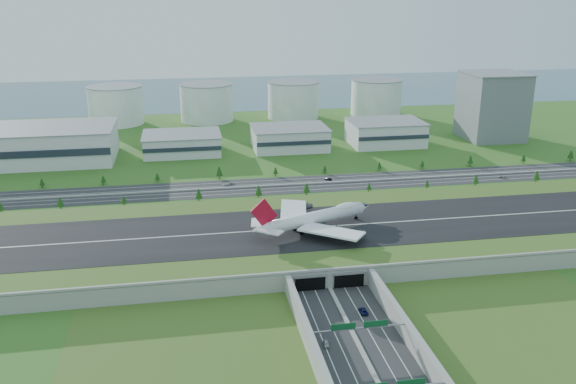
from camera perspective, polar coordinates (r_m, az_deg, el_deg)
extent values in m
plane|color=#2A5C1C|center=(309.54, 1.71, -4.78)|extent=(1200.00, 1200.00, 0.00)
cube|color=gray|center=(307.98, 1.72, -4.09)|extent=(520.00, 100.00, 8.00)
cube|color=#476522|center=(306.43, 1.72, -3.39)|extent=(520.00, 100.00, 0.16)
cube|color=black|center=(306.38, 1.72, -3.36)|extent=(520.00, 58.00, 0.12)
cube|color=silver|center=(306.35, 1.72, -3.35)|extent=(520.00, 0.90, 0.02)
cube|color=gray|center=(262.16, 3.90, -7.26)|extent=(520.00, 1.20, 1.20)
cube|color=#28282B|center=(216.06, 7.78, -16.18)|extent=(34.00, 120.00, 0.12)
cube|color=gray|center=(215.84, 7.78, -16.10)|extent=(1.60, 120.00, 0.90)
cube|color=gray|center=(217.77, 2.29, -14.45)|extent=(2.40, 100.00, 8.00)
cube|color=gray|center=(227.23, 11.56, -13.32)|extent=(2.40, 100.00, 8.00)
cube|color=black|center=(262.13, 2.09, -8.54)|extent=(13.00, 1.20, 6.00)
cube|color=black|center=(265.86, 5.71, -8.22)|extent=(13.00, 1.20, 6.00)
cylinder|color=gray|center=(222.00, 1.81, -13.89)|extent=(0.70, 0.70, 7.00)
cylinder|color=gray|center=(231.69, 11.29, -12.77)|extent=(0.70, 0.70, 7.00)
cube|color=gray|center=(224.18, 6.70, -12.56)|extent=(38.00, 0.50, 0.50)
cube|color=#0C4C23|center=(221.90, 5.19, -12.43)|extent=(9.00, 0.30, 2.40)
cube|color=#0C4C23|center=(225.01, 8.22, -12.09)|extent=(9.00, 0.30, 2.40)
cube|color=#0C4C23|center=(197.56, 11.44, -17.10)|extent=(9.00, 0.30, 2.40)
cube|color=#28282B|center=(397.12, -1.02, 0.59)|extent=(560.00, 36.00, 0.12)
cylinder|color=#3D2819|center=(386.60, -25.28, -1.60)|extent=(0.50, 0.50, 2.22)
cone|color=#1C3B10|center=(385.71, -25.33, -1.20)|extent=(3.45, 3.45, 4.44)
cylinder|color=#3D2819|center=(378.82, -20.50, -1.33)|extent=(0.50, 0.50, 2.64)
cone|color=#1C3B10|center=(377.75, -20.56, -0.85)|extent=(4.10, 4.10, 5.27)
cylinder|color=#3D2819|center=(373.60, -15.09, -1.09)|extent=(0.50, 0.50, 2.10)
cone|color=#1C3B10|center=(372.74, -15.12, -0.70)|extent=(3.26, 3.26, 4.19)
cylinder|color=#3D2819|center=(371.66, -8.33, -0.67)|extent=(0.50, 0.50, 2.84)
cone|color=#1C3B10|center=(370.49, -8.35, -0.14)|extent=(4.42, 4.42, 5.68)
cylinder|color=#3D2819|center=(374.06, -2.77, -0.36)|extent=(0.50, 0.50, 2.85)
cone|color=#1C3B10|center=(372.90, -2.77, 0.17)|extent=(4.44, 4.44, 5.70)
cylinder|color=#3D2819|center=(378.68, 1.73, -0.11)|extent=(0.50, 0.50, 2.79)
cone|color=#1C3B10|center=(377.55, 1.74, 0.40)|extent=(4.34, 4.34, 5.58)
cylinder|color=#3D2819|center=(388.56, 7.57, 0.17)|extent=(0.50, 0.50, 2.12)
cone|color=#1C3B10|center=(387.73, 7.59, 0.55)|extent=(3.29, 3.29, 4.23)
cylinder|color=#3D2819|center=(401.61, 12.87, 0.46)|extent=(0.50, 0.50, 1.99)
cone|color=#1C3B10|center=(400.85, 12.89, 0.80)|extent=(3.10, 3.10, 3.99)
cylinder|color=#3D2819|center=(415.32, 17.13, 0.73)|extent=(0.50, 0.50, 2.55)
cone|color=#1C3B10|center=(414.38, 17.17, 1.16)|extent=(3.97, 3.97, 5.10)
cylinder|color=#3D2819|center=(436.19, 22.19, 1.02)|extent=(0.50, 0.50, 2.81)
cone|color=#1C3B10|center=(435.21, 22.25, 1.47)|extent=(4.36, 4.36, 5.61)
cylinder|color=#3D2819|center=(423.70, -22.00, 0.51)|extent=(0.50, 0.50, 2.19)
cone|color=#1C3B10|center=(422.90, -22.04, 0.87)|extent=(3.40, 3.40, 4.37)
cylinder|color=#3D2819|center=(417.05, -16.87, 0.80)|extent=(0.50, 0.50, 2.19)
cone|color=#1C3B10|center=(416.24, -16.91, 1.17)|extent=(3.40, 3.40, 4.37)
cylinder|color=#3D2819|center=(414.00, -12.12, 1.07)|extent=(0.50, 0.50, 2.13)
cone|color=#1C3B10|center=(413.20, -12.14, 1.43)|extent=(3.32, 3.32, 4.27)
cylinder|color=#3D2819|center=(413.99, -6.44, 1.44)|extent=(0.50, 0.50, 3.01)
cone|color=#1C3B10|center=(412.88, -6.46, 1.95)|extent=(4.68, 4.68, 6.02)
cylinder|color=#3D2819|center=(417.89, -1.18, 1.66)|extent=(0.50, 0.50, 2.19)
cone|color=#1C3B10|center=(417.09, -1.18, 2.03)|extent=(3.41, 3.41, 4.39)
cylinder|color=#3D2819|center=(424.27, 3.45, 1.88)|extent=(0.50, 0.50, 2.08)
cone|color=#1C3B10|center=(423.52, 3.46, 2.23)|extent=(3.23, 3.23, 4.15)
cylinder|color=#3D2819|center=(434.78, 8.53, 2.13)|extent=(0.50, 0.50, 2.24)
cone|color=#1C3B10|center=(433.99, 8.54, 2.49)|extent=(3.49, 3.49, 4.48)
cylinder|color=#3D2819|center=(445.70, 12.43, 2.30)|extent=(0.50, 0.50, 2.13)
cone|color=#1C3B10|center=(444.96, 12.46, 2.63)|extent=(3.32, 3.32, 4.26)
cylinder|color=#3D2819|center=(460.42, 16.64, 2.51)|extent=(0.50, 0.50, 2.83)
cone|color=#1C3B10|center=(459.48, 16.68, 2.95)|extent=(4.41, 4.41, 5.67)
cylinder|color=#3D2819|center=(480.37, 21.13, 2.66)|extent=(0.50, 0.50, 2.42)
cone|color=#1C3B10|center=(479.60, 21.17, 3.01)|extent=(3.77, 3.77, 4.85)
cylinder|color=#3D2819|center=(500.82, 24.90, 2.81)|extent=(0.50, 0.50, 2.90)
cone|color=#1C3B10|center=(499.93, 24.96, 3.22)|extent=(4.51, 4.51, 5.80)
cube|color=silver|center=(489.22, -22.92, 4.08)|extent=(120.00, 60.00, 25.00)
cube|color=silver|center=(482.23, -9.88, 4.48)|extent=(58.00, 42.00, 15.00)
cube|color=silver|center=(489.05, 0.14, 5.07)|extent=(58.00, 42.00, 17.00)
cube|color=silver|center=(508.53, 9.10, 5.48)|extent=(58.00, 42.00, 19.00)
cube|color=slate|center=(547.29, 18.57, 7.60)|extent=(46.00, 46.00, 55.00)
cylinder|color=silver|center=(600.82, -15.81, 7.80)|extent=(50.00, 50.00, 35.00)
cylinder|color=silver|center=(598.04, -7.62, 8.28)|extent=(50.00, 50.00, 35.00)
cylinder|color=silver|center=(607.25, 0.50, 8.60)|extent=(50.00, 50.00, 35.00)
cylinder|color=silver|center=(627.94, 8.24, 8.74)|extent=(50.00, 50.00, 35.00)
cube|color=#3B6072|center=(770.30, -5.53, 9.32)|extent=(1200.00, 260.00, 0.06)
cylinder|color=white|center=(303.25, 2.54, -2.42)|extent=(54.39, 26.58, 6.40)
cone|color=white|center=(320.02, 7.00, -1.40)|extent=(9.79, 8.89, 6.40)
cone|color=white|center=(288.48, -2.42, -3.46)|extent=(11.65, 9.63, 6.40)
ellipsoid|color=white|center=(312.88, 5.44, -1.37)|extent=(14.51, 9.66, 3.93)
cube|color=white|center=(289.62, 4.08, -3.70)|extent=(31.87, 28.27, 1.58)
cube|color=white|center=(315.90, 0.51, -1.72)|extent=(18.21, 31.84, 1.58)
cylinder|color=#38383D|center=(297.88, 4.58, -3.52)|extent=(5.94, 4.70, 3.00)
cylinder|color=#38383D|center=(293.12, 6.77, -3.98)|extent=(5.94, 4.70, 3.00)
cylinder|color=#38383D|center=(316.18, 2.03, -2.14)|extent=(5.94, 4.70, 3.00)
cylinder|color=#38383D|center=(327.79, 1.82, -1.37)|extent=(5.94, 4.70, 3.00)
cube|color=white|center=(283.39, -1.60, -3.70)|extent=(12.34, 11.53, 0.60)
cube|color=white|center=(293.93, -2.87, -2.87)|extent=(7.53, 11.75, 0.60)
cube|color=#B80C25|center=(286.18, -2.27, -2.02)|extent=(13.58, 6.09, 14.98)
cylinder|color=black|center=(319.41, 6.37, -2.42)|extent=(1.90, 0.70, 1.90)
cylinder|color=black|center=(300.64, 2.23, -3.69)|extent=(1.90, 0.70, 1.90)
cylinder|color=black|center=(305.58, 1.56, -3.30)|extent=(1.90, 0.70, 1.90)
cylinder|color=black|center=(297.59, 1.27, -3.92)|extent=(1.90, 0.70, 1.90)
cylinder|color=black|center=(302.58, 0.61, -3.52)|extent=(1.90, 0.70, 1.90)
imported|color=#A7A8AC|center=(226.46, 3.60, -13.97)|extent=(2.52, 5.08, 1.67)
imported|color=#0E1548|center=(247.86, 7.06, -10.98)|extent=(2.80, 6.06, 1.68)
imported|color=black|center=(409.19, 3.79, 1.23)|extent=(5.24, 3.55, 1.63)
imported|color=silver|center=(438.60, 19.39, 1.37)|extent=(5.68, 3.64, 1.46)
imported|color=silver|center=(399.88, -5.75, 0.76)|extent=(6.27, 3.83, 1.70)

